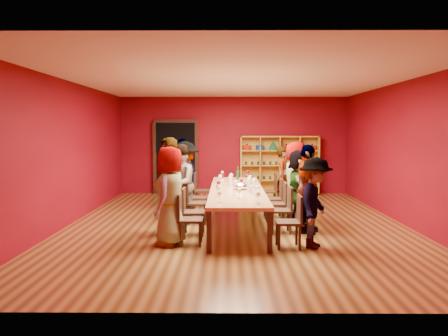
{
  "coord_description": "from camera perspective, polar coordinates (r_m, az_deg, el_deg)",
  "views": [
    {
      "loc": [
        -0.19,
        -9.08,
        1.98
      ],
      "look_at": [
        -0.27,
        0.43,
        1.15
      ],
      "focal_mm": 35.0,
      "sensor_mm": 36.0,
      "label": 1
    }
  ],
  "objects": [
    {
      "name": "room_shell",
      "position": [
        9.09,
        1.68,
        1.96
      ],
      "size": [
        7.1,
        9.1,
        3.04
      ],
      "color": "brown",
      "rests_on": "ground"
    },
    {
      "name": "wine_glass_21",
      "position": [
        8.23,
        4.41,
        -2.65
      ],
      "size": [
        0.08,
        0.08,
        0.19
      ],
      "color": "silver",
      "rests_on": "tasting_table"
    },
    {
      "name": "chair_person_left_0",
      "position": [
        7.61,
        -4.99,
        -6.29
      ],
      "size": [
        0.42,
        0.42,
        0.89
      ],
      "color": "black",
      "rests_on": "ground"
    },
    {
      "name": "wine_bottle",
      "position": [
        10.87,
        1.81,
        -0.86
      ],
      "size": [
        0.1,
        0.1,
        0.33
      ],
      "color": "#14371A",
      "rests_on": "tasting_table"
    },
    {
      "name": "wine_glass_6",
      "position": [
        10.75,
        3.39,
        -0.9
      ],
      "size": [
        0.07,
        0.07,
        0.18
      ],
      "color": "silver",
      "rests_on": "tasting_table"
    },
    {
      "name": "chair_person_right_3",
      "position": [
        9.92,
        6.85,
        -3.66
      ],
      "size": [
        0.42,
        0.42,
        0.89
      ],
      "color": "black",
      "rests_on": "ground"
    },
    {
      "name": "person_left_4",
      "position": [
        11.18,
        -5.4,
        -0.66
      ],
      "size": [
        0.47,
        1.04,
        1.77
      ],
      "primitive_type": "imported",
      "rotation": [
        0.0,
        0.0,
        -1.57
      ],
      "color": "#4E4E53",
      "rests_on": "ground"
    },
    {
      "name": "person_left_1",
      "position": [
        8.27,
        -7.37,
        -2.42
      ],
      "size": [
        0.7,
        0.8,
        1.84
      ],
      "primitive_type": "imported",
      "rotation": [
        0.0,
        0.0,
        -1.21
      ],
      "color": "beige",
      "rests_on": "ground"
    },
    {
      "name": "wine_glass_0",
      "position": [
        8.96,
        -0.7,
        -1.97
      ],
      "size": [
        0.08,
        0.08,
        0.2
      ],
      "color": "silver",
      "rests_on": "tasting_table"
    },
    {
      "name": "shelving_unit",
      "position": [
        13.53,
        7.21,
        0.73
      ],
      "size": [
        2.4,
        0.4,
        1.8
      ],
      "color": "gold",
      "rests_on": "ground"
    },
    {
      "name": "person_right_0",
      "position": [
        7.49,
        11.8,
        -4.46
      ],
      "size": [
        0.76,
        1.07,
        1.53
      ],
      "primitive_type": "imported",
      "rotation": [
        0.0,
        0.0,
        1.17
      ],
      "color": "#5C79BD",
      "rests_on": "ground"
    },
    {
      "name": "person_right_4",
      "position": [
        11.06,
        7.82,
        -1.25
      ],
      "size": [
        0.61,
        0.69,
        1.58
      ],
      "primitive_type": "imported",
      "rotation": [
        0.0,
        0.0,
        1.18
      ],
      "color": "silver",
      "rests_on": "ground"
    },
    {
      "name": "spittoon_bowl",
      "position": [
        9.04,
        2.17,
        -2.39
      ],
      "size": [
        0.3,
        0.3,
        0.17
      ],
      "primitive_type": "ellipsoid",
      "color": "silver",
      "rests_on": "tasting_table"
    },
    {
      "name": "carafe_b",
      "position": [
        8.64,
        3.36,
        -2.42
      ],
      "size": [
        0.13,
        0.13,
        0.26
      ],
      "color": "silver",
      "rests_on": "tasting_table"
    },
    {
      "name": "wine_glass_11",
      "position": [
        10.35,
        0.96,
        -0.99
      ],
      "size": [
        0.08,
        0.08,
        0.21
      ],
      "color": "silver",
      "rests_on": "tasting_table"
    },
    {
      "name": "wine_glass_5",
      "position": [
        8.43,
        3.66,
        -2.53
      ],
      "size": [
        0.07,
        0.07,
        0.18
      ],
      "color": "silver",
      "rests_on": "tasting_table"
    },
    {
      "name": "chair_person_left_1",
      "position": [
        8.29,
        -4.53,
        -5.34
      ],
      "size": [
        0.42,
        0.42,
        0.89
      ],
      "color": "black",
      "rests_on": "ground"
    },
    {
      "name": "chair_person_left_3",
      "position": [
        10.02,
        -3.65,
        -3.54
      ],
      "size": [
        0.42,
        0.42,
        0.89
      ],
      "color": "black",
      "rests_on": "ground"
    },
    {
      "name": "wine_glass_8",
      "position": [
        7.45,
        -0.56,
        -3.4
      ],
      "size": [
        0.08,
        0.08,
        0.2
      ],
      "color": "silver",
      "rests_on": "tasting_table"
    },
    {
      "name": "chair_person_right_2",
      "position": [
        9.25,
        7.32,
        -4.29
      ],
      "size": [
        0.42,
        0.42,
        0.89
      ],
      "color": "black",
      "rests_on": "ground"
    },
    {
      "name": "wine_glass_12",
      "position": [
        7.84,
        2.0,
        -3.04
      ],
      "size": [
        0.07,
        0.07,
        0.19
      ],
      "color": "silver",
      "rests_on": "tasting_table"
    },
    {
      "name": "person_right_2",
      "position": [
        9.26,
        9.7,
        -2.5
      ],
      "size": [
        0.51,
        1.48,
        1.57
      ],
      "primitive_type": "imported",
      "rotation": [
        0.0,
        0.0,
        1.63
      ],
      "color": "#D18C8D",
      "rests_on": "ground"
    },
    {
      "name": "wine_glass_20",
      "position": [
        8.39,
        -0.8,
        -2.53
      ],
      "size": [
        0.07,
        0.07,
        0.18
      ],
      "color": "silver",
      "rests_on": "tasting_table"
    },
    {
      "name": "wine_glass_4",
      "position": [
        7.3,
        4.44,
        -3.5
      ],
      "size": [
        0.09,
        0.09,
        0.21
      ],
      "color": "silver",
      "rests_on": "tasting_table"
    },
    {
      "name": "person_left_2",
      "position": [
        9.27,
        -5.85,
        -2.08
      ],
      "size": [
        0.5,
        0.85,
        1.69
      ],
      "primitive_type": "imported",
      "rotation": [
        0.0,
        0.0,
        -1.64
      ],
      "color": "#CA8790",
      "rests_on": "ground"
    },
    {
      "name": "wine_glass_2",
      "position": [
        10.89,
        -0.08,
        -0.82
      ],
      "size": [
        0.07,
        0.07,
        0.18
      ],
      "color": "silver",
      "rests_on": "tasting_table"
    },
    {
      "name": "chair_person_right_4",
      "position": [
        11.06,
        6.19,
        -2.76
      ],
      "size": [
        0.42,
        0.42,
        0.89
      ],
      "color": "black",
      "rests_on": "ground"
    },
    {
      "name": "chair_person_left_2",
      "position": [
        9.29,
        -3.98,
        -4.22
      ],
      "size": [
        0.42,
        0.42,
        0.89
      ],
      "color": "black",
      "rests_on": "ground"
    },
    {
      "name": "wine_glass_1",
      "position": [
        8.08,
        -0.69,
        -2.66
      ],
      "size": [
        0.09,
        0.09,
        0.21
      ],
      "color": "silver",
      "rests_on": "tasting_table"
    },
    {
      "name": "doorway",
      "position": [
        13.63,
        -6.31,
        1.35
      ],
      "size": [
        1.4,
        0.17,
        2.3
      ],
      "color": "black",
      "rests_on": "ground"
    },
    {
      "name": "wine_glass_19",
      "position": [
        7.46,
        4.43,
        -3.42
      ],
      "size": [
        0.08,
        0.08,
        0.2
      ],
      "color": "silver",
      "rests_on": "tasting_table"
    },
    {
      "name": "wine_glass_10",
      "position": [
        9.17,
        -0.3,
        -1.84
      ],
      "size": [
        0.08,
        0.08,
        0.19
      ],
      "color": "silver",
      "rests_on": "tasting_table"
    },
    {
      "name": "wine_glass_14",
      "position": [
        11.11,
        3.12,
        -0.55
      ],
      "size": [
        0.09,
        0.09,
        0.22
      ],
      "color": "silver",
      "rests_on": "tasting_table"
    },
    {
      "name": "wine_glass_22",
      "position": [
        8.78,
        1.52,
        -2.01
      ],
      "size": [
        0.09,
        0.09,
        0.22
      ],
      "color": "silver",
      "rests_on": "tasting_table"
    },
    {
      "name": "wine_glass_9",
      "position": [
        9.46,
        2.28,
        -1.7
      ],
      "size": [
        0.07,
        0.07,
        0.18
      ],
      "color": "silver",
      "rests_on": "tasting_table"
    },
    {
      "name": "wine_glass_15",
      "position": [
        10.19,
        -0.25,
        -1.14
      ],
      "size": [
        0.08,
        0.08,
        0.19
      ],
      "color": "silver",
      "rests_on": "tasting_table"
    },
    {
      "name": "chair_person_right_0",
      "position": [
        7.47,
        9.0,
        -6.53
      ],
      "size": [
        0.42,
        0.42,
        0.89
      ],
      "color": "black",
      "rests_on": "ground"
    },
    {
      "name": "person_left_3",
      "position": [
        10.0,
        -5.11,
        -1.44
      ],
      "size": [
        0.56,
        1.15,
        1.73
      ],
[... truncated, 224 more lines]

